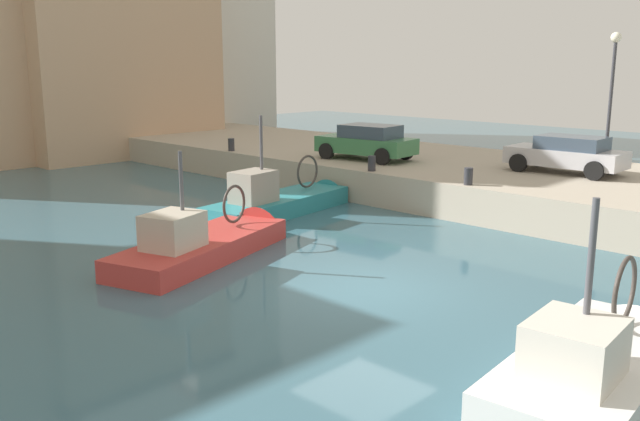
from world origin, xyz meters
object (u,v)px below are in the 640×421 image
object	(u,v)px
parked_car_green	(367,142)
mooring_bollard_mid	(372,163)
fishing_boat_teal	(284,208)
mooring_bollard_north	(231,145)
parked_car_silver	(567,154)
fishing_boat_red	(211,250)
fishing_boat_white	(598,385)
mooring_bollard_south	(468,176)
quay_streetlamp	(612,79)

from	to	relation	value
parked_car_green	mooring_bollard_mid	distance (m)	2.96
fishing_boat_teal	mooring_bollard_north	size ratio (longest dim) A/B	12.43
mooring_bollard_mid	parked_car_silver	bearing A→B (deg)	-49.73
fishing_boat_red	mooring_bollard_mid	size ratio (longest dim) A/B	12.16
parked_car_green	fishing_boat_red	bearing A→B (deg)	-162.53
fishing_boat_teal	parked_car_green	distance (m)	5.60
fishing_boat_white	mooring_bollard_south	world-z (taller)	fishing_boat_white
parked_car_silver	parked_car_green	bearing A→B (deg)	107.60
fishing_boat_red	mooring_bollard_north	distance (m)	12.32
mooring_bollard_south	parked_car_silver	bearing A→B (deg)	-15.26
fishing_boat_red	mooring_bollard_north	world-z (taller)	fishing_boat_red
mooring_bollard_mid	mooring_bollard_north	bearing A→B (deg)	90.00
mooring_bollard_mid	mooring_bollard_north	world-z (taller)	same
parked_car_green	mooring_bollard_north	world-z (taller)	parked_car_green
fishing_boat_red	mooring_bollard_north	xyz separation A→B (m)	(8.09, 9.19, 1.36)
fishing_boat_red	parked_car_silver	distance (m)	13.24
fishing_boat_white	parked_car_silver	xyz separation A→B (m)	(12.99, 6.61, 1.77)
fishing_boat_red	mooring_bollard_south	xyz separation A→B (m)	(8.09, -2.81, 1.36)
fishing_boat_red	fishing_boat_white	world-z (taller)	fishing_boat_white
fishing_boat_teal	quay_streetlamp	world-z (taller)	quay_streetlamp
quay_streetlamp	fishing_boat_white	bearing A→B (deg)	-157.96
fishing_boat_white	mooring_bollard_north	bearing A→B (deg)	66.59
fishing_boat_white	mooring_bollard_north	size ratio (longest dim) A/B	10.40
quay_streetlamp	parked_car_green	bearing A→B (deg)	113.64
fishing_boat_teal	mooring_bollard_south	bearing A→B (deg)	-59.07
mooring_bollard_south	mooring_bollard_north	size ratio (longest dim) A/B	1.00
fishing_boat_red	mooring_bollard_north	bearing A→B (deg)	48.66
mooring_bollard_north	fishing_boat_white	bearing A→B (deg)	-113.41
parked_car_green	mooring_bollard_north	distance (m)	6.36
fishing_boat_teal	mooring_bollard_south	world-z (taller)	fishing_boat_teal
fishing_boat_white	mooring_bollard_mid	world-z (taller)	fishing_boat_white
parked_car_silver	mooring_bollard_north	distance (m)	13.92
parked_car_silver	mooring_bollard_north	size ratio (longest dim) A/B	7.30
fishing_boat_teal	mooring_bollard_north	xyz separation A→B (m)	(3.14, 6.76, 1.34)
fishing_boat_teal	mooring_bollard_mid	bearing A→B (deg)	-21.53
parked_car_silver	mooring_bollard_mid	xyz separation A→B (m)	(-4.41, 5.20, -0.41)
fishing_boat_white	parked_car_green	distance (m)	17.58
fishing_boat_teal	quay_streetlamp	size ratio (longest dim) A/B	1.42
fishing_boat_red	fishing_boat_teal	bearing A→B (deg)	26.16
mooring_bollard_south	mooring_bollard_north	xyz separation A→B (m)	(0.00, 12.00, 0.00)
parked_car_silver	mooring_bollard_south	xyz separation A→B (m)	(-4.41, 1.20, -0.41)
parked_car_green	fishing_boat_teal	bearing A→B (deg)	-171.55
fishing_boat_red	mooring_bollard_mid	bearing A→B (deg)	8.38
mooring_bollard_south	mooring_bollard_mid	xyz separation A→B (m)	(0.00, 4.00, 0.00)
fishing_boat_red	quay_streetlamp	distance (m)	15.20
fishing_boat_white	parked_car_green	bearing A→B (deg)	52.30
fishing_boat_red	parked_car_silver	bearing A→B (deg)	-17.80
fishing_boat_red	parked_car_green	size ratio (longest dim) A/B	1.64
fishing_boat_white	mooring_bollard_south	bearing A→B (deg)	42.33
parked_car_green	quay_streetlamp	size ratio (longest dim) A/B	0.84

